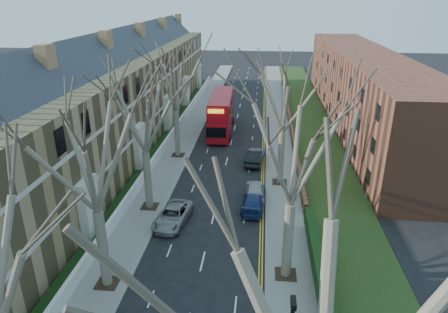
# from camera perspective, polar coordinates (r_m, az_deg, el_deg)

# --- Properties ---
(pavement_left) EXTENTS (3.00, 102.00, 0.12)m
(pavement_left) POSITION_cam_1_polar(r_m,az_deg,el_deg) (56.35, -4.57, 4.34)
(pavement_left) COLOR slate
(pavement_left) RESTS_ON ground
(pavement_right) EXTENTS (3.00, 102.00, 0.12)m
(pavement_right) POSITION_cam_1_polar(r_m,az_deg,el_deg) (55.54, 7.74, 3.94)
(pavement_right) COLOR slate
(pavement_right) RESTS_ON ground
(terrace_left) EXTENTS (9.70, 78.00, 13.60)m
(terrace_left) POSITION_cam_1_polar(r_m,az_deg,el_deg) (49.44, -15.25, 7.68)
(terrace_left) COLOR olive
(terrace_left) RESTS_ON ground
(flats_right) EXTENTS (13.97, 54.00, 10.00)m
(flats_right) POSITION_cam_1_polar(r_m,az_deg,el_deg) (59.66, 19.09, 9.11)
(flats_right) COLOR brown
(flats_right) RESTS_ON ground
(front_wall_left) EXTENTS (0.30, 78.00, 1.00)m
(front_wall_left) POSITION_cam_1_polar(r_m,az_deg,el_deg) (49.11, -8.11, 2.14)
(front_wall_left) COLOR white
(front_wall_left) RESTS_ON ground
(grass_verge_right) EXTENTS (6.00, 102.00, 0.06)m
(grass_verge_right) POSITION_cam_1_polar(r_m,az_deg,el_deg) (55.87, 12.36, 3.83)
(grass_verge_right) COLOR #233914
(grass_verge_right) RESTS_ON ground
(tree_left_mid) EXTENTS (10.50, 10.50, 14.71)m
(tree_left_mid) POSITION_cam_1_polar(r_m,az_deg,el_deg) (23.24, -18.76, 1.49)
(tree_left_mid) COLOR #685D4A
(tree_left_mid) RESTS_ON ground
(tree_left_far) EXTENTS (10.15, 10.15, 14.22)m
(tree_left_far) POSITION_cam_1_polar(r_m,az_deg,el_deg) (32.25, -11.68, 7.28)
(tree_left_far) COLOR #685D4A
(tree_left_far) RESTS_ON ground
(tree_left_dist) EXTENTS (10.50, 10.50, 14.71)m
(tree_left_dist) POSITION_cam_1_polar(r_m,az_deg,el_deg) (43.50, -7.12, 11.81)
(tree_left_dist) COLOR #685D4A
(tree_left_dist) RESTS_ON ground
(tree_right_mid) EXTENTS (10.50, 10.50, 14.71)m
(tree_right_mid) POSITION_cam_1_polar(r_m,az_deg,el_deg) (23.17, 10.14, 2.30)
(tree_right_mid) COLOR #685D4A
(tree_right_mid) RESTS_ON ground
(tree_right_far) EXTENTS (10.15, 10.15, 14.22)m
(tree_right_far) POSITION_cam_1_polar(r_m,az_deg,el_deg) (36.69, 8.68, 9.28)
(tree_right_far) COLOR #685D4A
(tree_right_far) RESTS_ON ground
(double_decker_bus) EXTENTS (3.27, 11.97, 4.94)m
(double_decker_bus) POSITION_cam_1_polar(r_m,az_deg,el_deg) (53.34, -0.40, 6.05)
(double_decker_bus) COLOR #A30B15
(double_decker_bus) RESTS_ON ground
(car_left_far) EXTENTS (2.88, 5.19, 1.37)m
(car_left_far) POSITION_cam_1_polar(r_m,az_deg,el_deg) (32.87, -7.30, -8.36)
(car_left_far) COLOR gray
(car_left_far) RESTS_ON ground
(car_right_near) EXTENTS (2.20, 4.81, 1.37)m
(car_right_near) POSITION_cam_1_polar(r_m,az_deg,el_deg) (34.74, 4.21, -6.44)
(car_right_near) COLOR navy
(car_right_near) RESTS_ON ground
(car_right_mid) EXTENTS (1.90, 4.48, 1.51)m
(car_right_mid) POSITION_cam_1_polar(r_m,az_deg,el_deg) (36.40, 4.43, -4.90)
(car_right_mid) COLOR #9FA1A7
(car_right_mid) RESTS_ON ground
(car_right_far) EXTENTS (2.20, 5.02, 1.60)m
(car_right_far) POSITION_cam_1_polar(r_m,az_deg,el_deg) (43.82, 4.42, 0.04)
(car_right_far) COLOR black
(car_right_far) RESTS_ON ground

